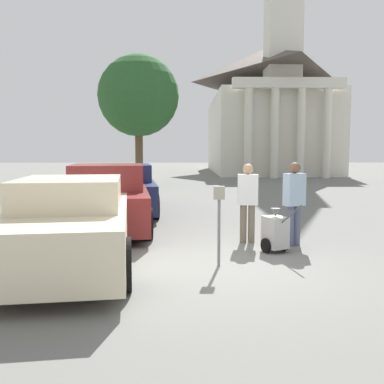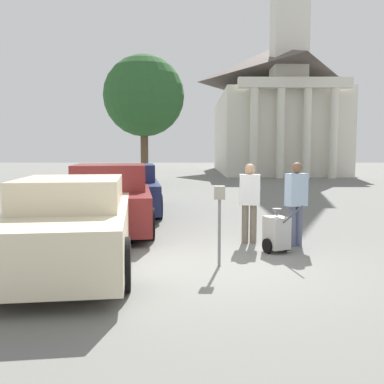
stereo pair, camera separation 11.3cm
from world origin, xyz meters
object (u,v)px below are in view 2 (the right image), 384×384
Objects in this scene: parked_car_maroon at (109,199)px; equipment_cart at (275,232)px; person_supervisor at (294,199)px; church at (270,106)px; parked_car_cream at (72,224)px; parked_car_navy at (127,189)px; parking_meter at (218,211)px; person_worker at (248,198)px.

equipment_cart is (3.62, -2.48, -0.35)m from parked_car_maroon.
person_supervisor reaches higher than parked_car_maroon.
equipment_cart is at bearing -100.19° from church.
church is at bearing 64.53° from parked_car_maroon.
parked_car_cream is 6.31m from parked_car_navy.
church is (6.57, 31.10, 4.86)m from parking_meter.
parked_car_navy is (0.00, 6.31, -0.00)m from parked_car_cream.
parked_car_cream is at bearing 170.50° from equipment_cart.
parked_car_cream is at bearing 33.95° from person_worker.
person_supervisor reaches higher than equipment_cart.
person_worker is 1.67× the size of equipment_cart.
parked_car_cream is 4.35m from person_supervisor.
parked_car_navy is (-0.00, 2.95, -0.03)m from parked_car_maroon.
parked_car_cream is 0.22× the size of church.
parking_meter is 2.24m from person_supervisor.
parked_car_navy is at bearing -110.09° from church.
equipment_cart is (1.16, 0.99, -0.56)m from parking_meter.
church reaches higher than person_supervisor.
parked_car_maroon is at bearing -97.37° from parked_car_navy.
equipment_cart is at bearing 23.28° from person_supervisor.
parking_meter is at bearing 18.45° from person_supervisor.
parked_car_navy is 6.87m from parking_meter.
equipment_cart is (3.62, -5.42, -0.32)m from parked_car_navy.
parked_car_maroon is at bearing -108.09° from church.
parked_car_cream is 3.74m from equipment_cart.
person_worker is 0.95m from person_supervisor.
parking_meter is at bearing -101.93° from church.
person_worker is 1.08m from equipment_cart.
parked_car_maroon is 3.61m from person_worker.
church is (5.83, 29.28, 4.86)m from person_worker.
parked_car_maroon is 2.92× the size of person_supervisor.
person_worker is at bearing -101.25° from church.
parked_car_maroon is 4.26m from parking_meter.
parked_car_cream is 2.48m from parking_meter.
person_supervisor is 30.37m from church.
parked_car_maroon is 2.98× the size of person_worker.
parked_car_maroon reaches higher than parking_meter.
parked_car_navy reaches higher than parking_meter.
person_worker is (0.74, 1.82, 0.00)m from parking_meter.
parked_car_maroon is at bearing 122.32° from equipment_cart.
person_supervisor is (0.90, -0.30, 0.03)m from person_worker.
person_supervisor is at bearing -99.45° from church.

